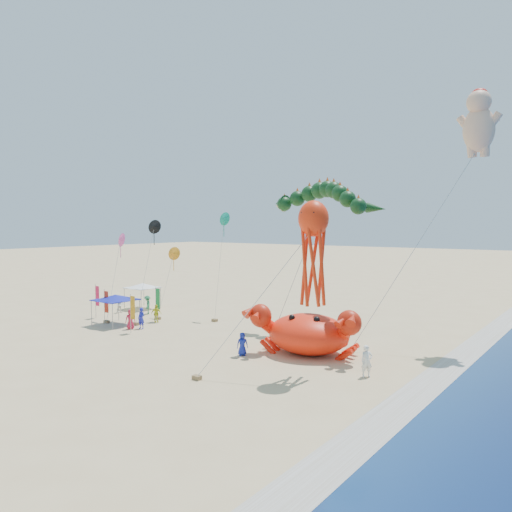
{
  "coord_description": "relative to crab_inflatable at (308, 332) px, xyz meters",
  "views": [
    {
      "loc": [
        20.46,
        -28.36,
        8.88
      ],
      "look_at": [
        -2.0,
        2.0,
        6.5
      ],
      "focal_mm": 35.0,
      "sensor_mm": 36.0,
      "label": 1
    }
  ],
  "objects": [
    {
      "name": "ground",
      "position": [
        -3.23,
        -0.87,
        -1.51
      ],
      "size": [
        320.0,
        320.0,
        0.0
      ],
      "primitive_type": "plane",
      "color": "#D1B784",
      "rests_on": "ground"
    },
    {
      "name": "foam_strip",
      "position": [
        8.77,
        -0.87,
        -1.5
      ],
      "size": [
        320.0,
        320.0,
        0.0
      ],
      "primitive_type": "plane",
      "color": "silver",
      "rests_on": "ground"
    },
    {
      "name": "crab_inflatable",
      "position": [
        0.0,
        0.0,
        0.0
      ],
      "size": [
        7.82,
        5.93,
        3.43
      ],
      "color": "#FF270D",
      "rests_on": "ground"
    },
    {
      "name": "dragon_kite",
      "position": [
        -1.9,
        4.91,
        9.12
      ],
      "size": [
        11.51,
        6.11,
        11.9
      ],
      "color": "black",
      "rests_on": "ground"
    },
    {
      "name": "cherub_kite",
      "position": [
        8.46,
        9.59,
        14.8
      ],
      "size": [
        7.69,
        8.46,
        18.64
      ],
      "color": "#F5BC95",
      "rests_on": "ground"
    },
    {
      "name": "octopus_kite",
      "position": [
        2.55,
        -3.77,
        6.17
      ],
      "size": [
        5.92,
        5.94,
        10.29
      ],
      "color": "#FF300D",
      "rests_on": "ground"
    },
    {
      "name": "canopy_blue",
      "position": [
        -18.79,
        -1.46,
        0.93
      ],
      "size": [
        3.5,
        3.5,
        2.71
      ],
      "color": "gray",
      "rests_on": "ground"
    },
    {
      "name": "canopy_white",
      "position": [
        -23.51,
        5.66,
        0.93
      ],
      "size": [
        3.17,
        3.17,
        2.71
      ],
      "color": "gray",
      "rests_on": "ground"
    },
    {
      "name": "feather_flags",
      "position": [
        -18.52,
        -0.88,
        0.5
      ],
      "size": [
        8.52,
        4.62,
        3.2
      ],
      "color": "gray",
      "rests_on": "ground"
    },
    {
      "name": "beachgoers",
      "position": [
        -14.72,
        0.62,
        -0.64
      ],
      "size": [
        29.65,
        7.84,
        1.87
      ],
      "color": "#2128C1",
      "rests_on": "ground"
    },
    {
      "name": "small_kites",
      "position": [
        -17.28,
        3.27,
        5.6
      ],
      "size": [
        8.85,
        9.66,
        10.11
      ],
      "color": "#0D9170",
      "rests_on": "ground"
    }
  ]
}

